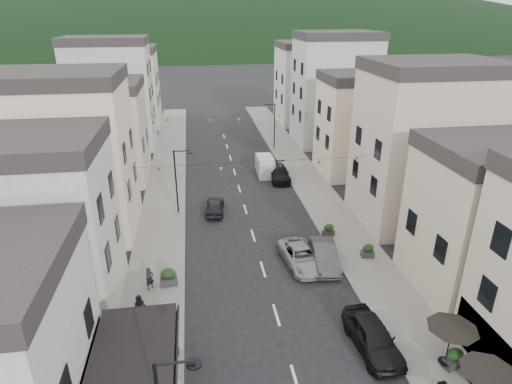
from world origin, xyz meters
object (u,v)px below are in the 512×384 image
parked_car_a (373,336)px  pedestrian_b (140,308)px  delivery_van (265,165)px  parked_car_b (324,255)px  parked_car_c (301,256)px  parked_car_d (280,173)px  parked_car_e (215,206)px  pedestrian_a (150,278)px

parked_car_a → pedestrian_b: (-12.58, 4.07, 0.16)m
delivery_van → pedestrian_b: 25.87m
parked_car_b → parked_car_c: 1.68m
delivery_van → pedestrian_b: size_ratio=2.55×
parked_car_b → parked_car_d: 17.00m
parked_car_a → parked_car_c: parked_car_a is taller
parked_car_c → parked_car_d: bearing=77.5°
parked_car_e → parked_car_d: bearing=-129.2°
parked_car_d → parked_car_e: size_ratio=1.25×
parked_car_b → pedestrian_b: size_ratio=2.74×
parked_car_b → parked_car_e: (-7.27, 9.79, -0.11)m
parked_car_a → delivery_van: size_ratio=1.10×
parked_car_d → parked_car_e: bearing=-132.2°
parked_car_a → parked_car_e: bearing=108.5°
parked_car_a → parked_car_d: size_ratio=0.98×
parked_car_a → delivery_van: (-1.27, 27.33, 0.20)m
pedestrian_a → parked_car_e: bearing=32.0°
parked_car_c → pedestrian_b: pedestrian_b is taller
parked_car_a → parked_car_e: parked_car_a is taller
parked_car_b → pedestrian_a: (-12.16, -1.26, 0.13)m
parked_car_c → parked_car_d: (1.80, 16.76, 0.02)m
pedestrian_a → parked_car_a: bearing=-64.3°
parked_car_b → parked_car_e: bearing=132.9°
parked_car_a → parked_car_e: (-7.40, 18.21, -0.15)m
parked_car_c → parked_car_a: bearing=-84.6°
pedestrian_b → parked_car_c: bearing=27.8°
parked_car_e → delivery_van: bearing=-117.4°
parked_car_e → pedestrian_a: bearing=72.6°
parked_car_d → parked_car_e: parked_car_d is taller
parked_car_a → pedestrian_b: bearing=158.4°
parked_car_c → pedestrian_a: pedestrian_a is taller
parked_car_b → delivery_van: bearing=99.7°
parked_car_d → parked_car_e: (-7.40, -7.22, -0.04)m
delivery_van → pedestrian_b: (-11.31, -23.26, -0.04)m
parked_car_e → pedestrian_b: 15.06m
parked_car_e → pedestrian_b: size_ratio=2.29×
parked_car_a → parked_car_b: bearing=87.2°
pedestrian_b → parked_car_e: bearing=74.6°
parked_car_b → delivery_van: size_ratio=1.08×
parked_car_b → pedestrian_a: bearing=-167.8°
parked_car_e → parked_car_a: bearing=118.6°
parked_car_a → parked_car_b: size_ratio=1.02×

